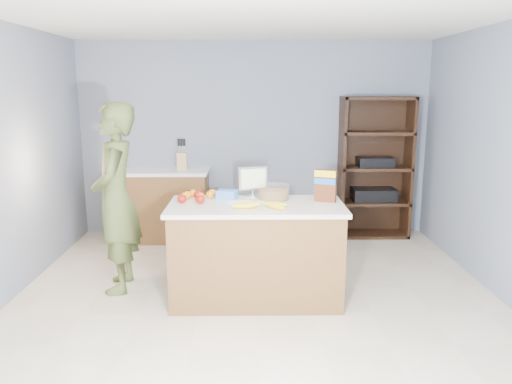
{
  "coord_description": "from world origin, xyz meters",
  "views": [
    {
      "loc": [
        -0.05,
        -4.0,
        1.92
      ],
      "look_at": [
        0.0,
        0.35,
        1.0
      ],
      "focal_mm": 35.0,
      "sensor_mm": 36.0,
      "label": 1
    }
  ],
  "objects_px": {
    "counter_peninsula": "(256,256)",
    "tv": "(253,180)",
    "person": "(116,198)",
    "shelving_unit": "(374,170)",
    "cereal_box": "(326,183)"
  },
  "relations": [
    {
      "from": "cereal_box",
      "to": "counter_peninsula",
      "type": "bearing_deg",
      "value": -171.22
    },
    {
      "from": "person",
      "to": "cereal_box",
      "type": "xyz_separation_m",
      "value": [
        1.94,
        -0.18,
        0.17
      ]
    },
    {
      "from": "counter_peninsula",
      "to": "tv",
      "type": "bearing_deg",
      "value": 94.57
    },
    {
      "from": "tv",
      "to": "cereal_box",
      "type": "xyz_separation_m",
      "value": [
        0.65,
        -0.24,
        0.01
      ]
    },
    {
      "from": "person",
      "to": "cereal_box",
      "type": "bearing_deg",
      "value": 78.33
    },
    {
      "from": "tv",
      "to": "cereal_box",
      "type": "bearing_deg",
      "value": -19.99
    },
    {
      "from": "shelving_unit",
      "to": "counter_peninsula",
      "type": "bearing_deg",
      "value": -127.11
    },
    {
      "from": "tv",
      "to": "person",
      "type": "bearing_deg",
      "value": -177.45
    },
    {
      "from": "shelving_unit",
      "to": "person",
      "type": "xyz_separation_m",
      "value": [
        -2.86,
        -1.77,
        0.03
      ]
    },
    {
      "from": "counter_peninsula",
      "to": "tv",
      "type": "relative_size",
      "value": 5.53
    },
    {
      "from": "shelving_unit",
      "to": "cereal_box",
      "type": "distance_m",
      "value": 2.17
    },
    {
      "from": "counter_peninsula",
      "to": "tv",
      "type": "height_order",
      "value": "tv"
    },
    {
      "from": "person",
      "to": "tv",
      "type": "xyz_separation_m",
      "value": [
        1.29,
        0.06,
        0.16
      ]
    },
    {
      "from": "tv",
      "to": "cereal_box",
      "type": "distance_m",
      "value": 0.7
    },
    {
      "from": "counter_peninsula",
      "to": "shelving_unit",
      "type": "xyz_separation_m",
      "value": [
        1.55,
        2.05,
        0.45
      ]
    }
  ]
}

